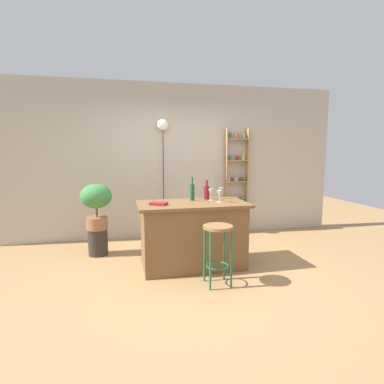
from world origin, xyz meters
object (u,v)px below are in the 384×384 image
(bottle_sauce_amber, at_px, (207,192))
(wine_glass_left, at_px, (211,192))
(spice_shelf, at_px, (236,184))
(plant_stool, at_px, (98,242))
(pendant_globe_light, at_px, (163,127))
(bottle_olive_oil, at_px, (192,192))
(potted_plant, at_px, (96,202))
(wine_glass_right, at_px, (219,194))
(cookbook, at_px, (159,204))
(bar_stool, at_px, (218,241))
(wine_glass_center, at_px, (221,191))

(bottle_sauce_amber, relative_size, wine_glass_left, 1.67)
(spice_shelf, height_order, bottle_sauce_amber, spice_shelf)
(spice_shelf, distance_m, plant_stool, 2.74)
(wine_glass_left, distance_m, pendant_globe_light, 1.79)
(bottle_olive_oil, height_order, bottle_sauce_amber, bottle_olive_oil)
(plant_stool, xyz_separation_m, pendant_globe_light, (1.13, 0.76, 1.82))
(potted_plant, bearing_deg, wine_glass_right, -26.50)
(wine_glass_right, height_order, cookbook, wine_glass_right)
(bar_stool, height_order, wine_glass_right, wine_glass_right)
(spice_shelf, bearing_deg, potted_plant, -163.85)
(spice_shelf, bearing_deg, bottle_olive_oil, -131.49)
(spice_shelf, xyz_separation_m, wine_glass_center, (-0.73, -1.27, 0.05))
(plant_stool, height_order, potted_plant, potted_plant)
(bottle_olive_oil, distance_m, wine_glass_right, 0.40)
(plant_stool, xyz_separation_m, bottle_sauce_amber, (1.59, -0.52, 0.80))
(wine_glass_left, relative_size, pendant_globe_light, 0.08)
(wine_glass_left, bearing_deg, cookbook, -165.41)
(bottle_sauce_amber, distance_m, pendant_globe_light, 1.70)
(spice_shelf, distance_m, bottle_sauce_amber, 1.57)
(potted_plant, height_order, pendant_globe_light, pendant_globe_light)
(wine_glass_left, height_order, cookbook, wine_glass_left)
(potted_plant, xyz_separation_m, wine_glass_center, (1.80, -0.53, 0.18))
(plant_stool, bearing_deg, cookbook, -45.23)
(bottle_olive_oil, distance_m, cookbook, 0.58)
(plant_stool, height_order, cookbook, cookbook)
(spice_shelf, bearing_deg, plant_stool, -163.85)
(spice_shelf, relative_size, bottle_olive_oil, 6.10)
(wine_glass_right, xyz_separation_m, cookbook, (-0.84, -0.01, -0.10))
(wine_glass_right, relative_size, cookbook, 0.78)
(pendant_globe_light, bearing_deg, bottle_olive_oil, -80.63)
(potted_plant, distance_m, bottle_sauce_amber, 1.68)
(wine_glass_center, relative_size, pendant_globe_light, 0.08)
(spice_shelf, distance_m, pendant_globe_light, 1.75)
(bottle_sauce_amber, height_order, pendant_globe_light, pendant_globe_light)
(cookbook, height_order, pendant_globe_light, pendant_globe_light)
(bar_stool, bearing_deg, pendant_globe_light, 98.73)
(bottle_sauce_amber, distance_m, cookbook, 0.82)
(bar_stool, height_order, wine_glass_left, wine_glass_left)
(potted_plant, relative_size, wine_glass_left, 4.26)
(potted_plant, height_order, bottle_olive_oil, bottle_olive_oil)
(plant_stool, relative_size, pendant_globe_light, 0.19)
(potted_plant, bearing_deg, bottle_sauce_amber, -18.19)
(wine_glass_left, bearing_deg, bar_stool, -100.18)
(wine_glass_right, relative_size, pendant_globe_light, 0.08)
(spice_shelf, height_order, wine_glass_left, spice_shelf)
(potted_plant, bearing_deg, cookbook, -45.23)
(wine_glass_left, xyz_separation_m, cookbook, (-0.77, -0.20, -0.10))
(wine_glass_left, relative_size, wine_glass_center, 1.00)
(wine_glass_left, xyz_separation_m, pendant_globe_light, (-0.48, 1.41, 1.00))
(bottle_sauce_amber, bearing_deg, pendant_globe_light, 109.61)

